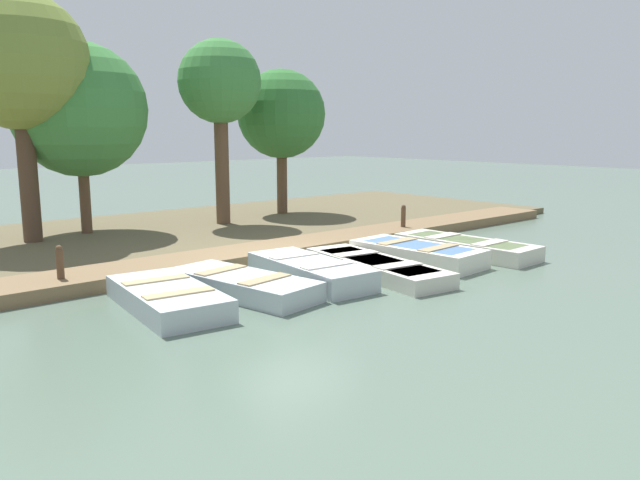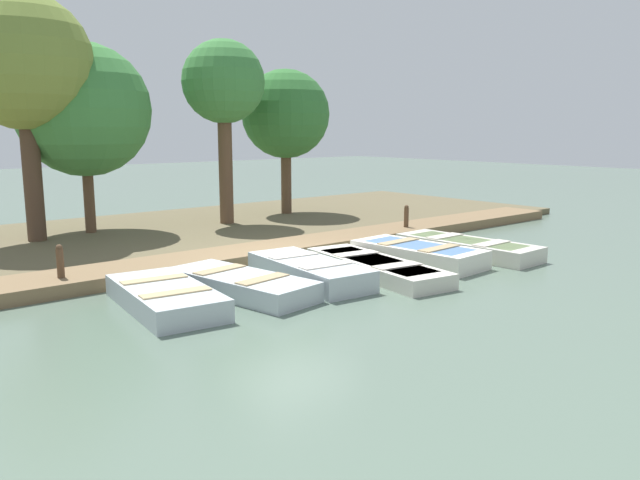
# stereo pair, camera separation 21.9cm
# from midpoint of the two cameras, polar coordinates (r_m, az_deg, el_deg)

# --- Properties ---
(ground_plane) EXTENTS (80.00, 80.00, 0.00)m
(ground_plane) POSITION_cam_midpoint_polar(r_m,az_deg,el_deg) (13.01, -2.43, -2.58)
(ground_plane) COLOR #566B5B
(shore_bank) EXTENTS (8.00, 24.00, 0.19)m
(shore_bank) POSITION_cam_midpoint_polar(r_m,az_deg,el_deg) (17.15, -12.71, 0.59)
(shore_bank) COLOR brown
(shore_bank) RESTS_ON ground_plane
(dock_walkway) EXTENTS (1.36, 21.48, 0.25)m
(dock_walkway) POSITION_cam_midpoint_polar(r_m,az_deg,el_deg) (13.94, -5.50, -1.23)
(dock_walkway) COLOR brown
(dock_walkway) RESTS_ON ground_plane
(rowboat_0) EXTENTS (2.83, 1.51, 0.39)m
(rowboat_0) POSITION_cam_midpoint_polar(r_m,az_deg,el_deg) (10.37, -13.39, -5.05)
(rowboat_0) COLOR #B2BCC1
(rowboat_0) RESTS_ON ground_plane
(rowboat_1) EXTENTS (3.05, 1.55, 0.37)m
(rowboat_1) POSITION_cam_midpoint_polar(r_m,az_deg,el_deg) (11.01, -6.69, -4.00)
(rowboat_1) COLOR #B2BCC1
(rowboat_1) RESTS_ON ground_plane
(rowboat_2) EXTENTS (2.93, 1.36, 0.43)m
(rowboat_2) POSITION_cam_midpoint_polar(r_m,az_deg,el_deg) (11.79, -0.47, -2.83)
(rowboat_2) COLOR #B2BCC1
(rowboat_2) RESTS_ON ground_plane
(rowboat_3) EXTENTS (3.68, 1.57, 0.33)m
(rowboat_3) POSITION_cam_midpoint_polar(r_m,az_deg,el_deg) (12.45, 5.60, -2.45)
(rowboat_3) COLOR beige
(rowboat_3) RESTS_ON ground_plane
(rowboat_4) EXTENTS (2.93, 1.41, 0.43)m
(rowboat_4) POSITION_cam_midpoint_polar(r_m,az_deg,el_deg) (13.59, 9.41, -1.25)
(rowboat_4) COLOR silver
(rowboat_4) RESTS_ON ground_plane
(rowboat_5) EXTENTS (3.38, 1.23, 0.38)m
(rowboat_5) POSITION_cam_midpoint_polar(r_m,az_deg,el_deg) (14.73, 13.72, -0.63)
(rowboat_5) COLOR beige
(rowboat_5) RESTS_ON ground_plane
(mooring_post_near) EXTENTS (0.13, 0.13, 0.86)m
(mooring_post_near) POSITION_cam_midpoint_polar(r_m,az_deg,el_deg) (11.92, -22.14, -2.37)
(mooring_post_near) COLOR brown
(mooring_post_near) RESTS_ON ground_plane
(mooring_post_far) EXTENTS (0.13, 0.13, 0.86)m
(mooring_post_far) POSITION_cam_midpoint_polar(r_m,az_deg,el_deg) (16.96, 8.26, 1.77)
(mooring_post_far) COLOR brown
(mooring_post_far) RESTS_ON ground_plane
(park_tree_far_left) EXTENTS (3.16, 3.16, 5.98)m
(park_tree_far_left) POSITION_cam_midpoint_polar(r_m,az_deg,el_deg) (16.41, -25.12, 14.39)
(park_tree_far_left) COLOR #4C3828
(park_tree_far_left) RESTS_ON ground_plane
(park_tree_left) EXTENTS (3.38, 3.38, 5.03)m
(park_tree_left) POSITION_cam_midpoint_polar(r_m,az_deg,el_deg) (17.17, -20.47, 11.07)
(park_tree_left) COLOR brown
(park_tree_left) RESTS_ON ground_plane
(park_tree_center) EXTENTS (2.30, 2.30, 5.31)m
(park_tree_center) POSITION_cam_midpoint_polar(r_m,az_deg,el_deg) (17.96, -8.46, 13.82)
(park_tree_center) COLOR brown
(park_tree_center) RESTS_ON ground_plane
(park_tree_right) EXTENTS (2.76, 2.76, 4.71)m
(park_tree_right) POSITION_cam_midpoint_polar(r_m,az_deg,el_deg) (19.95, -2.84, 11.36)
(park_tree_right) COLOR brown
(park_tree_right) RESTS_ON ground_plane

